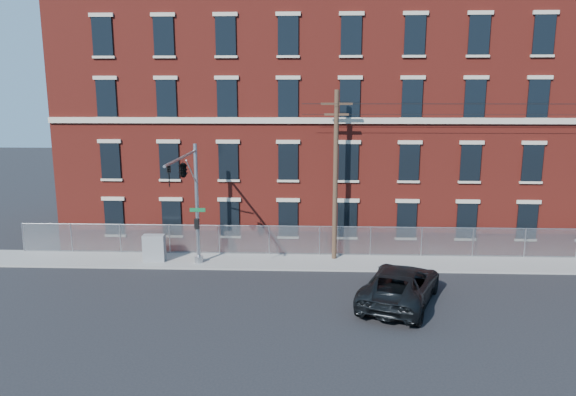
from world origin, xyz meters
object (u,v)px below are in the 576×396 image
(traffic_signal_mast, at_px, (187,181))
(utility_pole_near, at_px, (336,173))
(pickup_truck, at_px, (400,285))
(utility_cabinet, at_px, (154,248))

(traffic_signal_mast, bearing_deg, utility_pole_near, 23.14)
(pickup_truck, bearing_deg, utility_pole_near, -44.55)
(traffic_signal_mast, xyz_separation_m, pickup_truck, (10.86, -3.09, -4.49))
(pickup_truck, height_order, utility_cabinet, pickup_truck)
(traffic_signal_mast, distance_m, utility_cabinet, 5.80)
(traffic_signal_mast, height_order, utility_pole_near, utility_pole_near)
(utility_pole_near, height_order, utility_cabinet, utility_pole_near)
(traffic_signal_mast, relative_size, utility_cabinet, 4.42)
(utility_pole_near, distance_m, pickup_truck, 8.38)
(utility_pole_near, distance_m, utility_cabinet, 11.61)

